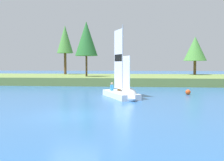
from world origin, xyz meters
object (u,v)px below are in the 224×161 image
at_px(shoreline_tree_midleft, 65,40).
at_px(channel_buoy, 188,92).
at_px(shoreline_tree_midright, 195,49).
at_px(sailboat, 124,93).
at_px(shoreline_tree_centre, 86,39).

xyz_separation_m(shoreline_tree_midleft, channel_buoy, (16.44, -19.95, -6.49)).
distance_m(shoreline_tree_midright, sailboat, 25.63).
bearing_deg(sailboat, shoreline_tree_midleft, -179.54).
bearing_deg(shoreline_tree_midleft, sailboat, -64.46).
distance_m(shoreline_tree_midleft, shoreline_tree_midright, 21.01).
height_order(shoreline_tree_midright, sailboat, shoreline_tree_midright).
height_order(shoreline_tree_midleft, shoreline_tree_midright, shoreline_tree_midleft).
bearing_deg(shoreline_tree_centre, shoreline_tree_midright, 26.06).
distance_m(shoreline_tree_centre, sailboat, 17.53).
relative_size(shoreline_tree_centre, channel_buoy, 16.53).
bearing_deg(shoreline_tree_centre, shoreline_tree_midleft, 123.33).
bearing_deg(shoreline_tree_midleft, shoreline_tree_centre, -56.67).
bearing_deg(shoreline_tree_midright, shoreline_tree_midleft, 179.80).
bearing_deg(sailboat, channel_buoy, 97.03).
xyz_separation_m(shoreline_tree_midright, channel_buoy, (-4.51, -19.87, -4.87)).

